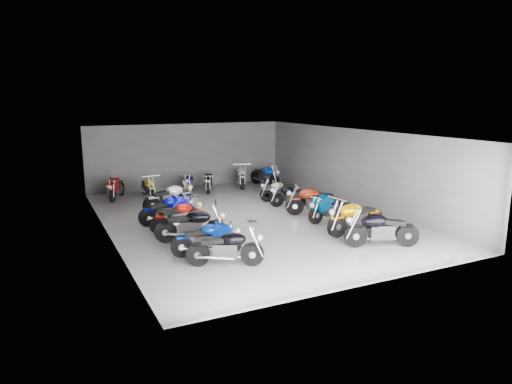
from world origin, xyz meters
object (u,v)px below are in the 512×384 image
(motorcycle_left_f, at_px, (170,197))
(motorcycle_back_c, at_px, (189,183))
(drain_grate, at_px, (252,221))
(motorcycle_right_a, at_px, (381,229))
(motorcycle_left_b, at_px, (207,239))
(motorcycle_left_a, at_px, (226,248))
(motorcycle_right_b, at_px, (355,217))
(motorcycle_right_c, at_px, (329,207))
(motorcycle_back_f, at_px, (265,176))
(motorcycle_left_e, at_px, (168,210))
(motorcycle_back_b, at_px, (148,187))
(motorcycle_right_f, at_px, (281,191))
(motorcycle_left_c, at_px, (192,225))
(motorcycle_left_d, at_px, (178,216))
(motorcycle_back_d, at_px, (209,182))
(motorcycle_right_d, at_px, (315,201))
(motorcycle_back_a, at_px, (116,188))
(motorcycle_back_e, at_px, (241,176))
(motorcycle_right_e, at_px, (291,195))

(motorcycle_left_f, relative_size, motorcycle_back_c, 1.20)
(drain_grate, relative_size, motorcycle_right_a, 0.15)
(motorcycle_left_b, xyz_separation_m, motorcycle_back_c, (2.27, 8.74, -0.02))
(motorcycle_left_a, relative_size, motorcycle_right_b, 0.83)
(motorcycle_right_c, relative_size, motorcycle_back_f, 0.90)
(motorcycle_left_e, relative_size, motorcycle_back_b, 1.05)
(motorcycle_right_f, distance_m, motorcycle_back_f, 3.50)
(motorcycle_right_f, bearing_deg, motorcycle_left_c, 141.81)
(motorcycle_left_d, distance_m, motorcycle_back_d, 6.71)
(motorcycle_left_a, relative_size, motorcycle_left_f, 0.89)
(drain_grate, relative_size, motorcycle_back_c, 0.17)
(motorcycle_right_f, height_order, motorcycle_back_b, motorcycle_back_b)
(motorcycle_right_b, relative_size, motorcycle_right_d, 1.09)
(motorcycle_left_d, height_order, motorcycle_back_f, motorcycle_back_f)
(motorcycle_right_d, bearing_deg, motorcycle_right_c, -155.28)
(motorcycle_right_c, relative_size, motorcycle_back_a, 1.06)
(motorcycle_left_a, height_order, motorcycle_back_c, motorcycle_left_a)
(motorcycle_left_e, distance_m, motorcycle_back_c, 5.44)
(motorcycle_left_f, bearing_deg, motorcycle_right_b, 25.77)
(motorcycle_back_a, distance_m, motorcycle_back_b, 1.37)
(motorcycle_right_c, bearing_deg, motorcycle_left_e, 54.58)
(motorcycle_left_a, height_order, motorcycle_back_e, motorcycle_back_e)
(motorcycle_left_e, bearing_deg, motorcycle_back_e, 132.09)
(motorcycle_back_f, bearing_deg, motorcycle_left_e, 27.79)
(motorcycle_right_d, bearing_deg, motorcycle_right_b, -159.72)
(motorcycle_right_c, bearing_deg, motorcycle_back_e, -12.04)
(motorcycle_left_c, distance_m, motorcycle_right_c, 5.35)
(motorcycle_right_d, height_order, motorcycle_right_e, motorcycle_right_d)
(motorcycle_right_a, bearing_deg, motorcycle_back_d, 32.85)
(motorcycle_left_d, xyz_separation_m, motorcycle_back_c, (2.27, 5.84, -0.02))
(motorcycle_right_e, relative_size, motorcycle_back_d, 1.08)
(motorcycle_left_a, height_order, motorcycle_left_d, motorcycle_left_a)
(motorcycle_back_a, bearing_deg, motorcycle_back_f, -157.66)
(drain_grate, bearing_deg, motorcycle_left_e, 160.08)
(motorcycle_back_d, bearing_deg, motorcycle_back_b, 26.12)
(motorcycle_right_a, bearing_deg, motorcycle_right_b, 17.00)
(motorcycle_back_a, xyz_separation_m, motorcycle_back_e, (6.23, 0.23, 0.06))
(motorcycle_left_b, relative_size, motorcycle_back_b, 1.00)
(motorcycle_left_a, relative_size, motorcycle_left_c, 0.91)
(motorcycle_left_c, height_order, motorcycle_right_f, motorcycle_left_c)
(motorcycle_back_a, height_order, motorcycle_back_d, motorcycle_back_a)
(motorcycle_left_d, relative_size, motorcycle_left_e, 0.96)
(motorcycle_right_f, xyz_separation_m, motorcycle_back_e, (-0.19, 3.84, 0.09))
(motorcycle_right_f, bearing_deg, motorcycle_left_d, 130.12)
(motorcycle_left_b, height_order, motorcycle_left_c, motorcycle_left_c)
(motorcycle_right_a, bearing_deg, motorcycle_left_d, 71.67)
(motorcycle_back_c, bearing_deg, motorcycle_right_f, 156.77)
(motorcycle_back_d, bearing_deg, motorcycle_left_e, 79.28)
(motorcycle_left_c, distance_m, motorcycle_right_b, 5.38)
(motorcycle_back_c, height_order, motorcycle_back_f, motorcycle_back_f)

